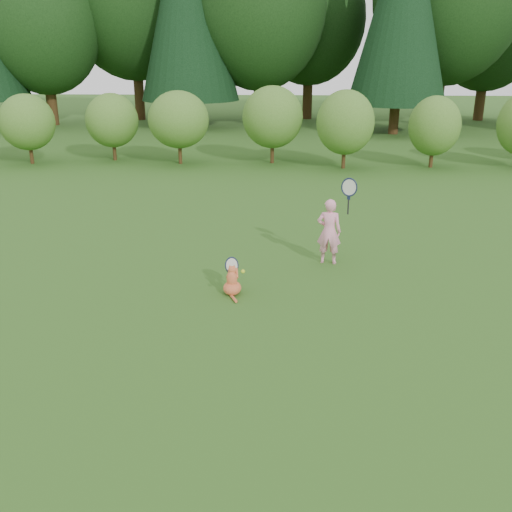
# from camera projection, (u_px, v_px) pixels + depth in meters

# --- Properties ---
(ground) EXTENTS (100.00, 100.00, 0.00)m
(ground) POSITION_uv_depth(u_px,v_px,m) (242.00, 312.00, 9.38)
(ground) COLOR #2F5919
(ground) RESTS_ON ground
(shrub_row) EXTENTS (28.00, 3.00, 2.80)m
(shrub_row) POSITION_uv_depth(u_px,v_px,m) (266.00, 127.00, 21.13)
(shrub_row) COLOR #3F6A21
(shrub_row) RESTS_ON ground
(child) EXTENTS (0.75, 0.43, 1.99)m
(child) POSITION_uv_depth(u_px,v_px,m) (330.00, 230.00, 11.34)
(child) COLOR pink
(child) RESTS_ON ground
(cat) EXTENTS (0.39, 0.76, 0.74)m
(cat) POSITION_uv_depth(u_px,v_px,m) (232.00, 279.00, 10.01)
(cat) COLOR #BA4923
(cat) RESTS_ON ground
(tennis_ball) EXTENTS (0.07, 0.07, 0.07)m
(tennis_ball) POSITION_uv_depth(u_px,v_px,m) (243.00, 271.00, 9.34)
(tennis_ball) COLOR yellow
(tennis_ball) RESTS_ON ground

